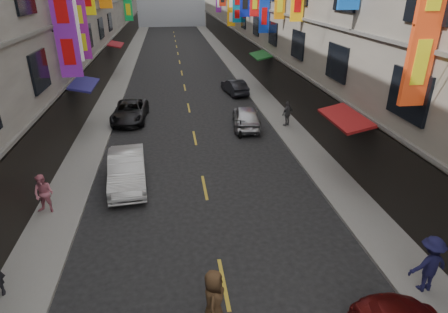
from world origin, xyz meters
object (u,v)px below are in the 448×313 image
object	(u,v)px
car_right_mid	(246,116)
pedestrian_crossing	(214,300)
car_left_mid	(127,170)
pedestrian_rfar	(287,113)
pedestrian_lfar	(44,194)
car_right_far	(235,87)
pedestrian_rnear	(429,264)
scooter_far_right	(242,127)
car_left_far	(130,111)

from	to	relation	value
car_right_mid	pedestrian_crossing	size ratio (longest dim) A/B	2.27
car_left_mid	pedestrian_rfar	size ratio (longest dim) A/B	2.80
pedestrian_lfar	pedestrian_crossing	world-z (taller)	pedestrian_crossing
car_right_far	pedestrian_crossing	distance (m)	23.26
car_right_mid	pedestrian_rfar	world-z (taller)	pedestrian_rfar
car_right_far	pedestrian_lfar	xyz separation A→B (m)	(-10.35, -16.58, 0.32)
car_right_mid	pedestrian_rnear	world-z (taller)	pedestrian_rnear
scooter_far_right	pedestrian_crossing	distance (m)	14.12
car_left_mid	pedestrian_crossing	distance (m)	8.80
pedestrian_crossing	scooter_far_right	bearing A→B (deg)	0.95
car_right_mid	car_right_far	size ratio (longest dim) A/B	1.13
car_left_mid	car_right_mid	distance (m)	9.50
car_left_mid	pedestrian_lfar	world-z (taller)	pedestrian_lfar
pedestrian_crossing	car_left_far	bearing A→B (deg)	26.30
car_right_mid	pedestrian_rfar	distance (m)	2.58
scooter_far_right	pedestrian_lfar	xyz separation A→B (m)	(-9.25, -7.46, 0.49)
car_left_far	scooter_far_right	bearing A→B (deg)	-24.03
scooter_far_right	car_left_far	bearing A→B (deg)	-8.66
car_left_far	car_right_far	distance (m)	9.75
pedestrian_rnear	pedestrian_crossing	world-z (taller)	pedestrian_rnear
car_left_mid	car_right_far	size ratio (longest dim) A/B	1.22
car_right_mid	pedestrian_rnear	bearing A→B (deg)	106.67
scooter_far_right	pedestrian_crossing	size ratio (longest dim) A/B	0.96
car_right_mid	pedestrian_lfar	size ratio (longest dim) A/B	2.55
car_left_far	car_right_far	world-z (taller)	car_left_far
scooter_far_right	pedestrian_rnear	world-z (taller)	pedestrian_rnear
car_left_far	pedestrian_lfar	world-z (taller)	pedestrian_lfar
pedestrian_rfar	pedestrian_lfar	bearing A→B (deg)	-0.11
car_left_mid	car_right_far	world-z (taller)	car_left_mid
car_left_mid	pedestrian_rnear	bearing A→B (deg)	-45.60
car_right_far	pedestrian_lfar	world-z (taller)	pedestrian_lfar
car_right_far	pedestrian_crossing	size ratio (longest dim) A/B	2.02
pedestrian_lfar	pedestrian_rnear	bearing A→B (deg)	-12.32
pedestrian_rnear	car_right_mid	bearing A→B (deg)	-85.60
scooter_far_right	pedestrian_lfar	bearing A→B (deg)	57.44
car_left_mid	car_right_mid	size ratio (longest dim) A/B	1.08
car_right_far	scooter_far_right	bearing A→B (deg)	73.09
car_left_mid	pedestrian_rfar	xyz separation A→B (m)	(9.33, 6.18, 0.18)
car_left_mid	pedestrian_lfar	xyz separation A→B (m)	(-2.95, -2.06, 0.19)
pedestrian_rnear	pedestrian_rfar	bearing A→B (deg)	-95.47
car_left_far	pedestrian_lfar	xyz separation A→B (m)	(-2.35, -11.00, 0.29)
car_right_mid	car_left_far	bearing A→B (deg)	-9.93
pedestrian_lfar	pedestrian_crossing	bearing A→B (deg)	-33.07
scooter_far_right	pedestrian_crossing	xyz separation A→B (m)	(-3.37, -13.71, 0.46)
scooter_far_right	pedestrian_rfar	world-z (taller)	pedestrian_rfar
pedestrian_rnear	car_right_far	bearing A→B (deg)	-90.34
scooter_far_right	car_left_far	distance (m)	7.75
car_right_far	pedestrian_crossing	world-z (taller)	pedestrian_crossing
pedestrian_lfar	scooter_far_right	bearing A→B (deg)	52.57
scooter_far_right	car_right_far	distance (m)	9.19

